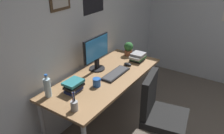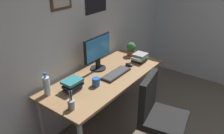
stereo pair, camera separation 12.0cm
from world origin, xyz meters
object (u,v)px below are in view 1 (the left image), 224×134
water_bottle (48,87)px  office_chair (159,112)px  monitor (96,52)px  potted_plant (129,48)px  book_stack_left (138,57)px  coffee_mug_near (97,82)px  pen_cup (74,105)px  book_stack_right (74,85)px  keyboard (116,74)px  computer_mouse (128,64)px

water_bottle → office_chair: bearing=-54.4°
office_chair → monitor: (0.09, 0.91, 0.47)m
potted_plant → book_stack_left: bearing=-116.1°
monitor → water_bottle: size_ratio=1.82×
book_stack_left → monitor: bearing=148.9°
monitor → potted_plant: bearing=-9.8°
book_stack_left → coffee_mug_near: bearing=175.9°
monitor → pen_cup: (-0.80, -0.34, -0.19)m
book_stack_left → book_stack_right: (-1.06, 0.21, 0.01)m
keyboard → potted_plant: 0.64m
keyboard → potted_plant: bearing=16.0°
water_bottle → coffee_mug_near: size_ratio=2.02×
book_stack_left → computer_mouse: bearing=170.2°
book_stack_left → book_stack_right: book_stack_right is taller
office_chair → keyboard: bearing=80.8°
office_chair → potted_plant: same height
water_bottle → potted_plant: bearing=-6.0°
computer_mouse → pen_cup: 1.11m
coffee_mug_near → potted_plant: (0.95, 0.14, 0.06)m
keyboard → coffee_mug_near: coffee_mug_near is taller
computer_mouse → coffee_mug_near: coffee_mug_near is taller
monitor → book_stack_right: monitor is taller
book_stack_left → pen_cup: bearing=-178.7°
monitor → computer_mouse: 0.47m
pen_cup → water_bottle: bearing=85.8°
keyboard → potted_plant: (0.61, 0.18, 0.09)m
coffee_mug_near → pen_cup: pen_cup is taller
monitor → book_stack_right: (-0.55, -0.10, -0.17)m
pen_cup → book_stack_left: 1.32m
computer_mouse → book_stack_right: bearing=168.7°
office_chair → coffee_mug_near: 0.75m
office_chair → computer_mouse: (0.40, 0.63, 0.25)m
water_bottle → book_stack_left: 1.34m
keyboard → book_stack_left: size_ratio=1.87×
monitor → book_stack_left: bearing=-31.1°
office_chair → keyboard: size_ratio=2.21×
keyboard → coffee_mug_near: size_ratio=3.43×
monitor → coffee_mug_near: (-0.33, -0.25, -0.19)m
keyboard → book_stack_right: (-0.55, 0.18, 0.05)m
computer_mouse → coffee_mug_near: bearing=177.8°
monitor → potted_plant: monitor is taller
computer_mouse → coffee_mug_near: (-0.64, 0.02, 0.03)m
keyboard → book_stack_left: (0.51, -0.03, 0.04)m
potted_plant → book_stack_right: 1.17m
keyboard → monitor: bearing=91.4°
book_stack_left → book_stack_right: bearing=169.0°
monitor → pen_cup: size_ratio=2.30×
coffee_mug_near → potted_plant: potted_plant is taller
water_bottle → coffee_mug_near: water_bottle is taller
monitor → book_stack_left: monitor is taller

